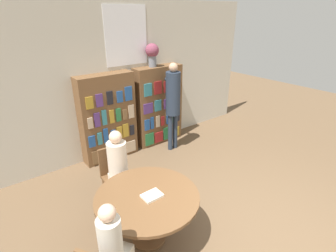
% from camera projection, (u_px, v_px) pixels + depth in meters
% --- Properties ---
extents(ground_plane, '(16.00, 16.00, 0.00)m').
position_uv_depth(ground_plane, '(265.00, 240.00, 3.47)').
color(ground_plane, brown).
extents(wall_back, '(6.40, 0.07, 3.00)m').
position_uv_depth(wall_back, '(128.00, 79.00, 5.35)').
color(wall_back, beige).
rests_on(wall_back, ground_plane).
extents(bookshelf_left, '(1.10, 0.34, 1.73)m').
position_uv_depth(bookshelf_left, '(108.00, 118.00, 5.13)').
color(bookshelf_left, brown).
rests_on(bookshelf_left, ground_plane).
extents(bookshelf_right, '(1.10, 0.34, 1.73)m').
position_uv_depth(bookshelf_right, '(158.00, 105.00, 5.81)').
color(bookshelf_right, brown).
rests_on(bookshelf_right, ground_plane).
extents(flower_vase, '(0.27, 0.27, 0.47)m').
position_uv_depth(flower_vase, '(152.00, 53.00, 5.28)').
color(flower_vase, slate).
rests_on(flower_vase, bookshelf_right).
extents(reading_table, '(1.29, 1.29, 0.71)m').
position_uv_depth(reading_table, '(147.00, 202.00, 3.25)').
color(reading_table, brown).
rests_on(reading_table, ground_plane).
extents(chair_left_side, '(0.42, 0.42, 0.91)m').
position_uv_depth(chair_left_side, '(115.00, 172.00, 4.03)').
color(chair_left_side, brown).
rests_on(chair_left_side, ground_plane).
extents(seated_reader_left, '(0.30, 0.39, 1.26)m').
position_uv_depth(seated_reader_left, '(119.00, 165.00, 3.81)').
color(seated_reader_left, beige).
rests_on(seated_reader_left, ground_plane).
extents(seated_reader_right, '(0.39, 0.37, 1.24)m').
position_uv_depth(seated_reader_right, '(114.00, 248.00, 2.53)').
color(seated_reader_right, beige).
rests_on(seated_reader_right, ground_plane).
extents(librarian_standing, '(0.30, 0.57, 1.87)m').
position_uv_depth(librarian_standing, '(173.00, 98.00, 5.34)').
color(librarian_standing, '#232D3D').
rests_on(librarian_standing, ground_plane).
extents(open_book_on_table, '(0.24, 0.18, 0.03)m').
position_uv_depth(open_book_on_table, '(152.00, 196.00, 3.18)').
color(open_book_on_table, silver).
rests_on(open_book_on_table, reading_table).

